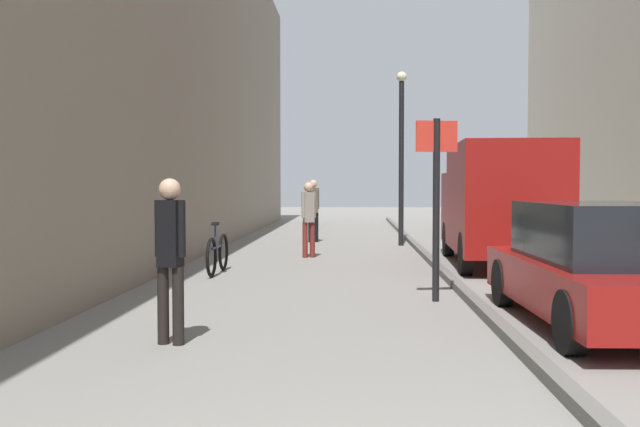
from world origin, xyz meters
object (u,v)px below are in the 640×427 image
at_px(pedestrian_mid_block, 309,214).
at_px(bicycle_leaning, 218,253).
at_px(pedestrian_main_foreground, 170,249).
at_px(pedestrian_far_crossing, 313,206).
at_px(delivery_van, 499,202).
at_px(lamp_post, 401,146).
at_px(parked_car, 602,266).
at_px(street_sign_post, 436,193).

xyz_separation_m(pedestrian_mid_block, bicycle_leaning, (-1.52, -3.07, -0.62)).
bearing_deg(bicycle_leaning, pedestrian_main_foreground, -82.49).
distance_m(pedestrian_mid_block, pedestrian_far_crossing, 4.47).
relative_size(pedestrian_mid_block, delivery_van, 0.33).
xyz_separation_m(delivery_van, bicycle_leaning, (-5.55, -1.69, -0.94)).
xyz_separation_m(pedestrian_far_crossing, lamp_post, (2.48, -1.08, 1.67)).
bearing_deg(parked_car, lamp_post, 96.86).
bearing_deg(lamp_post, delivery_van, -70.39).
bearing_deg(pedestrian_far_crossing, bicycle_leaning, 56.82).
height_order(parked_car, lamp_post, lamp_post).
height_order(pedestrian_far_crossing, street_sign_post, street_sign_post).
relative_size(lamp_post, bicycle_leaning, 2.69).
bearing_deg(parked_car, delivery_van, 87.85).
distance_m(pedestrian_far_crossing, lamp_post, 3.18).
xyz_separation_m(pedestrian_far_crossing, delivery_van, (4.18, -5.85, 0.27)).
bearing_deg(street_sign_post, lamp_post, -100.54).
relative_size(delivery_van, bicycle_leaning, 2.94).
height_order(pedestrian_main_foreground, bicycle_leaning, pedestrian_main_foreground).
bearing_deg(bicycle_leaning, parked_car, -39.84).
distance_m(pedestrian_far_crossing, bicycle_leaning, 7.69).
xyz_separation_m(pedestrian_mid_block, parked_car, (3.93, -7.84, -0.29)).
bearing_deg(bicycle_leaning, lamp_post, 60.49).
distance_m(delivery_van, bicycle_leaning, 5.88).
bearing_deg(pedestrian_far_crossing, lamp_post, 133.64).
distance_m(pedestrian_main_foreground, street_sign_post, 4.27).
distance_m(pedestrian_mid_block, parked_car, 8.77).
xyz_separation_m(pedestrian_main_foreground, parked_car, (4.81, 1.17, -0.29)).
xyz_separation_m(delivery_van, lamp_post, (-1.70, 4.77, 1.40)).
bearing_deg(street_sign_post, pedestrian_far_crossing, -87.22).
bearing_deg(parked_car, street_sign_post, 133.65).
height_order(pedestrian_far_crossing, lamp_post, lamp_post).
bearing_deg(street_sign_post, parked_car, 125.18).
relative_size(pedestrian_far_crossing, street_sign_post, 0.70).
xyz_separation_m(parked_car, street_sign_post, (-1.74, 1.74, 0.83)).
distance_m(pedestrian_main_foreground, delivery_van, 9.07).
bearing_deg(pedestrian_far_crossing, pedestrian_mid_block, 69.02).
xyz_separation_m(pedestrian_main_foreground, delivery_van, (4.91, 7.62, 0.32)).
bearing_deg(lamp_post, street_sign_post, -90.82).
relative_size(street_sign_post, lamp_post, 0.55).
bearing_deg(pedestrian_mid_block, lamp_post, 36.54).
bearing_deg(pedestrian_mid_block, pedestrian_far_crossing, 72.95).
bearing_deg(pedestrian_mid_block, delivery_van, -37.86).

